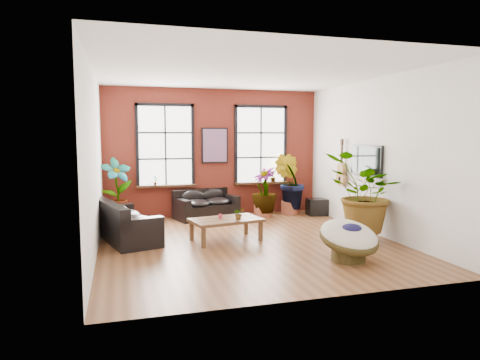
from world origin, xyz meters
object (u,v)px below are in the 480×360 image
object	(u,v)px
sofa_left	(124,223)
coffee_table	(226,221)
papasan_chair	(349,238)
sofa_back	(206,205)

from	to	relation	value
sofa_left	coffee_table	bearing A→B (deg)	-122.79
sofa_left	coffee_table	size ratio (longest dim) A/B	1.41
coffee_table	papasan_chair	bearing A→B (deg)	-60.02
coffee_table	papasan_chair	size ratio (longest dim) A/B	1.34
papasan_chair	coffee_table	bearing A→B (deg)	123.41
sofa_left	papasan_chair	bearing A→B (deg)	-140.54
sofa_back	papasan_chair	size ratio (longest dim) A/B	1.53
sofa_back	coffee_table	distance (m)	2.60
coffee_table	papasan_chair	xyz separation A→B (m)	(1.76, -2.01, -0.01)
sofa_back	papasan_chair	bearing A→B (deg)	-86.73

